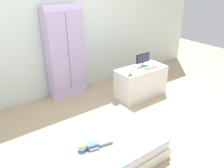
{
  "coord_description": "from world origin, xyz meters",
  "views": [
    {
      "loc": [
        -1.59,
        -2.07,
        1.97
      ],
      "look_at": [
        0.15,
        0.31,
        0.57
      ],
      "focal_mm": 36.6,
      "sensor_mm": 36.0,
      "label": 1
    }
  ],
  "objects_px": {
    "tv_monitor": "(143,59)",
    "book_purple": "(154,67)",
    "doll": "(89,146)",
    "bed": "(83,157)",
    "rocking_horse_toy": "(130,73)",
    "wardrobe": "(65,53)",
    "book_green": "(148,68)",
    "tv_stand": "(141,82)"
  },
  "relations": [
    {
      "from": "doll",
      "to": "wardrobe",
      "type": "bearing_deg",
      "value": 70.76
    },
    {
      "from": "wardrobe",
      "to": "book_green",
      "type": "xyz_separation_m",
      "value": [
        1.09,
        -0.91,
        -0.25
      ]
    },
    {
      "from": "doll",
      "to": "tv_monitor",
      "type": "bearing_deg",
      "value": 30.56
    },
    {
      "from": "wardrobe",
      "to": "book_green",
      "type": "distance_m",
      "value": 1.44
    },
    {
      "from": "tv_stand",
      "to": "rocking_horse_toy",
      "type": "xyz_separation_m",
      "value": [
        -0.37,
        -0.14,
        0.31
      ]
    },
    {
      "from": "bed",
      "to": "book_green",
      "type": "xyz_separation_m",
      "value": [
        1.75,
        0.8,
        0.4
      ]
    },
    {
      "from": "tv_stand",
      "to": "book_purple",
      "type": "height_order",
      "value": "book_purple"
    },
    {
      "from": "bed",
      "to": "doll",
      "type": "xyz_separation_m",
      "value": [
        0.05,
        -0.05,
        0.18
      ]
    },
    {
      "from": "wardrobe",
      "to": "tv_monitor",
      "type": "relative_size",
      "value": 5.39
    },
    {
      "from": "wardrobe",
      "to": "book_purple",
      "type": "height_order",
      "value": "wardrobe"
    },
    {
      "from": "book_purple",
      "to": "doll",
      "type": "bearing_deg",
      "value": -155.14
    },
    {
      "from": "doll",
      "to": "tv_monitor",
      "type": "xyz_separation_m",
      "value": [
        1.72,
        1.02,
        0.35
      ]
    },
    {
      "from": "doll",
      "to": "book_purple",
      "type": "height_order",
      "value": "book_purple"
    },
    {
      "from": "rocking_horse_toy",
      "to": "book_purple",
      "type": "height_order",
      "value": "rocking_horse_toy"
    },
    {
      "from": "rocking_horse_toy",
      "to": "book_green",
      "type": "bearing_deg",
      "value": 5.85
    },
    {
      "from": "doll",
      "to": "book_green",
      "type": "height_order",
      "value": "book_green"
    },
    {
      "from": "book_green",
      "to": "book_purple",
      "type": "xyz_separation_m",
      "value": [
        0.13,
        0.0,
        -0.0
      ]
    },
    {
      "from": "tv_monitor",
      "to": "rocking_horse_toy",
      "type": "xyz_separation_m",
      "value": [
        -0.46,
        -0.21,
        -0.09
      ]
    },
    {
      "from": "doll",
      "to": "tv_stand",
      "type": "bearing_deg",
      "value": 30.04
    },
    {
      "from": "book_purple",
      "to": "tv_stand",
      "type": "bearing_deg",
      "value": 154.79
    },
    {
      "from": "doll",
      "to": "book_purple",
      "type": "relative_size",
      "value": 3.1
    },
    {
      "from": "tv_monitor",
      "to": "book_purple",
      "type": "relative_size",
      "value": 2.32
    },
    {
      "from": "tv_stand",
      "to": "wardrobe",
      "type": "bearing_deg",
      "value": 141.43
    },
    {
      "from": "bed",
      "to": "doll",
      "type": "relative_size",
      "value": 4.67
    },
    {
      "from": "rocking_horse_toy",
      "to": "tv_stand",
      "type": "bearing_deg",
      "value": 20.51
    },
    {
      "from": "tv_stand",
      "to": "tv_monitor",
      "type": "distance_m",
      "value": 0.41
    },
    {
      "from": "rocking_horse_toy",
      "to": "book_green",
      "type": "xyz_separation_m",
      "value": [
        0.44,
        0.05,
        -0.04
      ]
    },
    {
      "from": "bed",
      "to": "book_green",
      "type": "relative_size",
      "value": 14.97
    },
    {
      "from": "wardrobe",
      "to": "tv_monitor",
      "type": "xyz_separation_m",
      "value": [
        1.11,
        -0.74,
        -0.12
      ]
    },
    {
      "from": "bed",
      "to": "rocking_horse_toy",
      "type": "xyz_separation_m",
      "value": [
        1.31,
        0.75,
        0.44
      ]
    },
    {
      "from": "rocking_horse_toy",
      "to": "doll",
      "type": "bearing_deg",
      "value": -147.42
    },
    {
      "from": "tv_stand",
      "to": "book_purple",
      "type": "distance_m",
      "value": 0.35
    },
    {
      "from": "wardrobe",
      "to": "book_purple",
      "type": "distance_m",
      "value": 1.54
    },
    {
      "from": "bed",
      "to": "wardrobe",
      "type": "distance_m",
      "value": 1.94
    },
    {
      "from": "tv_monitor",
      "to": "book_purple",
      "type": "xyz_separation_m",
      "value": [
        0.11,
        -0.17,
        -0.13
      ]
    },
    {
      "from": "tv_monitor",
      "to": "rocking_horse_toy",
      "type": "relative_size",
      "value": 2.82
    },
    {
      "from": "bed",
      "to": "wardrobe",
      "type": "bearing_deg",
      "value": 68.81
    },
    {
      "from": "doll",
      "to": "book_green",
      "type": "xyz_separation_m",
      "value": [
        1.7,
        0.85,
        0.23
      ]
    },
    {
      "from": "bed",
      "to": "book_purple",
      "type": "xyz_separation_m",
      "value": [
        1.88,
        0.8,
        0.4
      ]
    },
    {
      "from": "tv_monitor",
      "to": "tv_stand",
      "type": "bearing_deg",
      "value": -140.91
    },
    {
      "from": "bed",
      "to": "tv_stand",
      "type": "xyz_separation_m",
      "value": [
        1.68,
        0.89,
        0.13
      ]
    },
    {
      "from": "doll",
      "to": "tv_monitor",
      "type": "distance_m",
      "value": 2.03
    }
  ]
}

